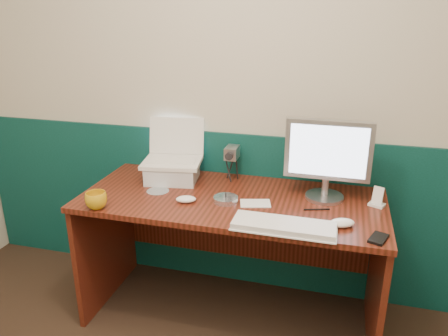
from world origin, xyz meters
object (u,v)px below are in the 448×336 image
(monitor, at_px, (327,160))
(mug, at_px, (96,200))
(desk, at_px, (231,259))
(laptop, at_px, (171,141))
(camcorder, at_px, (232,162))
(keyboard, at_px, (284,226))

(monitor, relative_size, mug, 3.97)
(desk, distance_m, laptop, 0.74)
(monitor, xyz_separation_m, mug, (-1.10, -0.42, -0.17))
(laptop, distance_m, camcorder, 0.37)
(desk, relative_size, camcorder, 7.41)
(laptop, xyz_separation_m, keyboard, (0.71, -0.44, -0.22))
(keyboard, distance_m, camcorder, 0.66)
(laptop, bearing_deg, camcorder, 6.91)
(camcorder, bearing_deg, mug, -135.07)
(laptop, relative_size, camcorder, 1.52)
(desk, distance_m, camcorder, 0.55)
(monitor, height_order, keyboard, monitor)
(mug, xyz_separation_m, camcorder, (0.56, 0.56, 0.06))
(desk, distance_m, keyboard, 0.57)
(laptop, height_order, keyboard, laptop)
(desk, bearing_deg, laptop, 158.54)
(monitor, bearing_deg, desk, -165.42)
(monitor, height_order, camcorder, monitor)
(desk, bearing_deg, keyboard, -41.52)
(desk, bearing_deg, camcorder, 103.60)
(camcorder, bearing_deg, keyboard, -54.55)
(keyboard, bearing_deg, laptop, 149.03)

